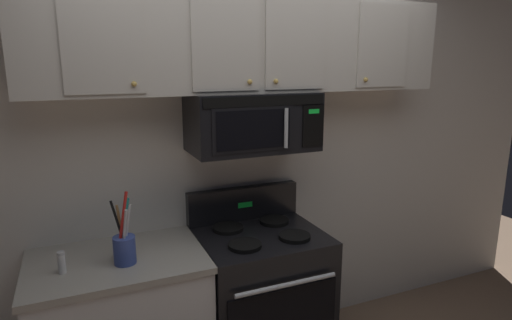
{
  "coord_description": "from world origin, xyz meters",
  "views": [
    {
      "loc": [
        -1.0,
        -1.82,
        1.92
      ],
      "look_at": [
        0.0,
        0.49,
        1.35
      ],
      "focal_mm": 30.04,
      "sensor_mm": 36.0,
      "label": 1
    }
  ],
  "objects": [
    {
      "name": "over_range_microwave",
      "position": [
        -0.0,
        0.54,
        1.58
      ],
      "size": [
        0.76,
        0.43,
        0.35
      ],
      "color": "black"
    },
    {
      "name": "stove_range",
      "position": [
        0.0,
        0.42,
        0.47
      ],
      "size": [
        0.76,
        0.69,
        1.12
      ],
      "color": "black",
      "rests_on": "ground_plane"
    },
    {
      "name": "utensil_crock_blue",
      "position": [
        -0.81,
        0.35,
        1.0
      ],
      "size": [
        0.11,
        0.11,
        0.38
      ],
      "color": "#384C9E",
      "rests_on": "counter_segment"
    },
    {
      "name": "upper_cabinets",
      "position": [
        -0.0,
        0.57,
        2.02
      ],
      "size": [
        2.5,
        0.36,
        0.55
      ],
      "color": "#BCB7AD"
    },
    {
      "name": "back_wall",
      "position": [
        0.0,
        0.79,
        1.35
      ],
      "size": [
        5.2,
        0.1,
        2.7
      ],
      "primitive_type": "cube",
      "color": "silver",
      "rests_on": "ground_plane"
    },
    {
      "name": "salt_shaker",
      "position": [
        -1.11,
        0.36,
        0.96
      ],
      "size": [
        0.04,
        0.04,
        0.11
      ],
      "color": "white",
      "rests_on": "counter_segment"
    }
  ]
}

